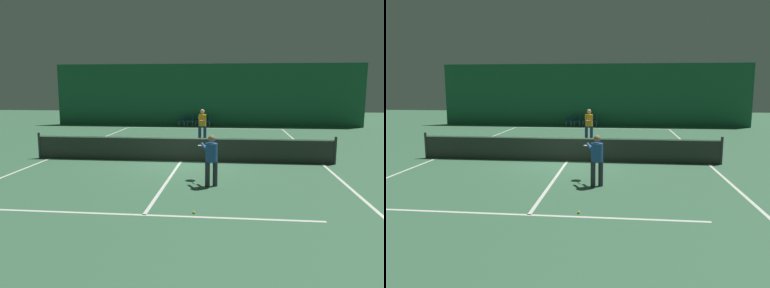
{
  "view_description": "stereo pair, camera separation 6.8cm",
  "coord_description": "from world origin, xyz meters",
  "views": [
    {
      "loc": [
        2.01,
        -14.58,
        2.97
      ],
      "look_at": [
        0.57,
        -1.19,
        0.89
      ],
      "focal_mm": 35.0,
      "sensor_mm": 36.0,
      "label": 1
    },
    {
      "loc": [
        2.07,
        -14.58,
        2.97
      ],
      "look_at": [
        0.57,
        -1.19,
        0.89
      ],
      "focal_mm": 35.0,
      "sensor_mm": 36.0,
      "label": 2
    }
  ],
  "objects": [
    {
      "name": "tennis_net",
      "position": [
        0.0,
        0.0,
        0.51
      ],
      "size": [
        12.0,
        0.1,
        1.07
      ],
      "color": "#2D332D",
      "rests_on": "ground"
    },
    {
      "name": "court_line_sideline_right",
      "position": [
        5.5,
        0.0,
        0.0
      ],
      "size": [
        0.1,
        23.8,
        0.0
      ],
      "color": "silver",
      "rests_on": "ground"
    },
    {
      "name": "player_far",
      "position": [
        0.43,
        5.25,
        1.03
      ],
      "size": [
        0.46,
        1.41,
        1.76
      ],
      "rotation": [
        0.0,
        0.0,
        -1.53
      ],
      "color": "navy",
      "rests_on": "ground"
    },
    {
      "name": "court_line_service_far",
      "position": [
        0.0,
        6.4,
        0.0
      ],
      "size": [
        8.25,
        0.1,
        0.0
      ],
      "color": "silver",
      "rests_on": "ground"
    },
    {
      "name": "ground_plane",
      "position": [
        0.0,
        0.0,
        0.0
      ],
      "size": [
        60.0,
        60.0,
        0.0
      ],
      "primitive_type": "plane",
      "color": "#386647"
    },
    {
      "name": "player_near",
      "position": [
        1.4,
        -3.65,
        0.9
      ],
      "size": [
        0.8,
        1.33,
        1.55
      ],
      "rotation": [
        0.0,
        0.0,
        1.95
      ],
      "color": "#2D2D38",
      "rests_on": "ground"
    },
    {
      "name": "courtside_chair_3",
      "position": [
        0.23,
        13.03,
        0.49
      ],
      "size": [
        0.44,
        0.44,
        0.84
      ],
      "rotation": [
        0.0,
        0.0,
        -1.57
      ],
      "color": "#99999E",
      "rests_on": "ground"
    },
    {
      "name": "court_line_service_near",
      "position": [
        0.0,
        -6.4,
        0.0
      ],
      "size": [
        8.25,
        0.1,
        0.0
      ],
      "color": "silver",
      "rests_on": "ground"
    },
    {
      "name": "courtside_chair_2",
      "position": [
        -0.4,
        13.03,
        0.49
      ],
      "size": [
        0.44,
        0.44,
        0.84
      ],
      "rotation": [
        0.0,
        0.0,
        -1.57
      ],
      "color": "#99999E",
      "rests_on": "ground"
    },
    {
      "name": "court_line_centre",
      "position": [
        0.0,
        0.0,
        0.0
      ],
      "size": [
        0.1,
        12.8,
        0.0
      ],
      "color": "silver",
      "rests_on": "ground"
    },
    {
      "name": "courtside_chair_0",
      "position": [
        -1.67,
        13.03,
        0.49
      ],
      "size": [
        0.44,
        0.44,
        0.84
      ],
      "rotation": [
        0.0,
        0.0,
        -1.57
      ],
      "color": "#99999E",
      "rests_on": "ground"
    },
    {
      "name": "courtside_chair_1",
      "position": [
        -1.03,
        13.03,
        0.49
      ],
      "size": [
        0.44,
        0.44,
        0.84
      ],
      "rotation": [
        0.0,
        0.0,
        -1.57
      ],
      "color": "#99999E",
      "rests_on": "ground"
    },
    {
      "name": "court_line_baseline_far",
      "position": [
        0.0,
        11.9,
        0.0
      ],
      "size": [
        11.0,
        0.1,
        0.0
      ],
      "color": "silver",
      "rests_on": "ground"
    },
    {
      "name": "backdrop_curtain",
      "position": [
        0.0,
        13.58,
        2.31
      ],
      "size": [
        23.0,
        0.12,
        4.63
      ],
      "color": "#1E5B3D",
      "rests_on": "ground"
    },
    {
      "name": "tennis_ball",
      "position": [
        1.14,
        -6.17,
        0.03
      ],
      "size": [
        0.07,
        0.07,
        0.07
      ],
      "color": "#D1DB33",
      "rests_on": "ground"
    },
    {
      "name": "court_line_sideline_left",
      "position": [
        -5.5,
        0.0,
        0.0
      ],
      "size": [
        0.1,
        23.8,
        0.0
      ],
      "color": "silver",
      "rests_on": "ground"
    }
  ]
}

